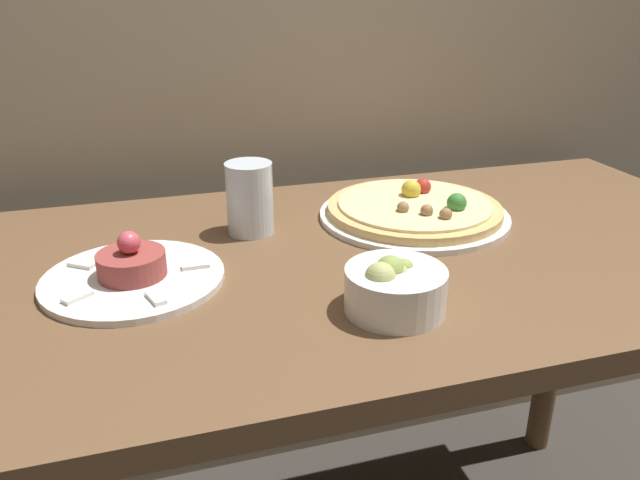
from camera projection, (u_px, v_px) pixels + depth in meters
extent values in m
cube|color=brown|center=(356.00, 262.00, 0.99)|extent=(1.42, 0.71, 0.03)
cylinder|color=brown|center=(556.00, 324.00, 1.57)|extent=(0.06, 0.06, 0.75)
cylinder|color=white|center=(414.00, 215.00, 1.11)|extent=(0.34, 0.34, 0.01)
cylinder|color=#DBB26B|center=(414.00, 209.00, 1.11)|extent=(0.31, 0.31, 0.01)
cylinder|color=beige|center=(415.00, 204.00, 1.11)|extent=(0.27, 0.27, 0.01)
sphere|color=#997047|center=(403.00, 207.00, 1.06)|extent=(0.02, 0.02, 0.02)
sphere|color=#997047|center=(446.00, 214.00, 1.03)|extent=(0.02, 0.02, 0.02)
sphere|color=#B22D23|center=(423.00, 187.00, 1.16)|extent=(0.03, 0.03, 0.03)
sphere|color=gold|center=(411.00, 190.00, 1.14)|extent=(0.04, 0.04, 0.04)
sphere|color=#387F33|center=(457.00, 203.00, 1.07)|extent=(0.03, 0.03, 0.03)
sphere|color=#997047|center=(427.00, 211.00, 1.05)|extent=(0.02, 0.02, 0.02)
cylinder|color=white|center=(134.00, 278.00, 0.88)|extent=(0.26, 0.26, 0.01)
cylinder|color=#933D38|center=(132.00, 264.00, 0.87)|extent=(0.10, 0.10, 0.03)
sphere|color=#DB4C5B|center=(129.00, 242.00, 0.86)|extent=(0.03, 0.03, 0.03)
cube|color=white|center=(196.00, 266.00, 0.90)|extent=(0.04, 0.02, 0.01)
cube|color=white|center=(150.00, 248.00, 0.96)|extent=(0.03, 0.04, 0.01)
cube|color=white|center=(82.00, 265.00, 0.91)|extent=(0.04, 0.04, 0.01)
cube|color=white|center=(78.00, 297.00, 0.82)|extent=(0.04, 0.04, 0.01)
cube|color=white|center=(156.00, 298.00, 0.81)|extent=(0.03, 0.04, 0.01)
cylinder|color=white|center=(395.00, 290.00, 0.80)|extent=(0.13, 0.13, 0.06)
sphere|color=#B7BC70|center=(380.00, 277.00, 0.77)|extent=(0.04, 0.04, 0.04)
sphere|color=#8EA34C|center=(406.00, 268.00, 0.80)|extent=(0.03, 0.03, 0.03)
sphere|color=#8EA34C|center=(390.00, 270.00, 0.79)|extent=(0.04, 0.04, 0.04)
sphere|color=#B7BC70|center=(399.00, 273.00, 0.79)|extent=(0.02, 0.02, 0.02)
cylinder|color=silver|center=(250.00, 198.00, 1.03)|extent=(0.08, 0.08, 0.12)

